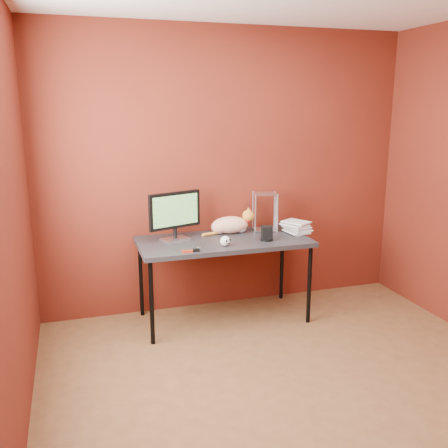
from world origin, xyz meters
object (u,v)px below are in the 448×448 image
object	(u,v)px
desk	(224,245)
cat	(231,225)
monitor	(175,214)
skull_mug	(225,241)
book_stack	(291,169)
speaker	(267,234)

from	to	relation	value
desk	cat	bearing A→B (deg)	56.56
monitor	skull_mug	world-z (taller)	monitor
cat	book_stack	bearing A→B (deg)	-11.62
desk	book_stack	world-z (taller)	book_stack
book_stack	desk	bearing A→B (deg)	-178.73
speaker	book_stack	size ratio (longest dim) A/B	0.11
cat	desk	bearing A→B (deg)	-115.67
book_stack	skull_mug	bearing A→B (deg)	-162.07
skull_mug	speaker	xyz separation A→B (m)	(0.40, 0.06, 0.01)
monitor	cat	xyz separation A→B (m)	(0.54, 0.09, -0.16)
desk	cat	xyz separation A→B (m)	(0.13, 0.19, 0.13)
skull_mug	book_stack	xyz separation A→B (m)	(0.68, 0.22, 0.55)
monitor	speaker	distance (m)	0.82
monitor	cat	bearing A→B (deg)	-9.19
cat	skull_mug	size ratio (longest dim) A/B	5.27
cat	skull_mug	distance (m)	0.44
skull_mug	speaker	distance (m)	0.40
cat	speaker	world-z (taller)	cat
desk	speaker	world-z (taller)	speaker
monitor	book_stack	bearing A→B (deg)	-23.49
cat	speaker	size ratio (longest dim) A/B	3.97
monitor	desk	bearing A→B (deg)	-32.53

